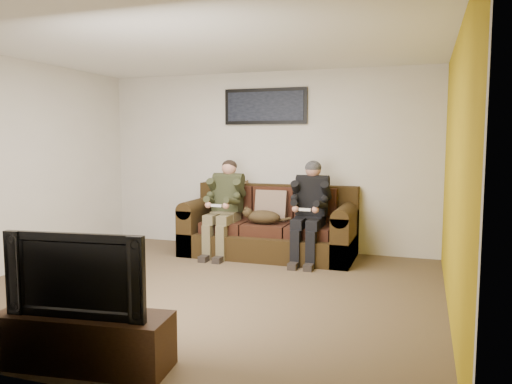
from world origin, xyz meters
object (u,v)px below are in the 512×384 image
(person_left, at_px, (225,201))
(framed_poster, at_px, (265,106))
(television, at_px, (82,272))
(person_right, at_px, (310,205))
(sofa, at_px, (270,229))
(tv_stand, at_px, (85,340))
(cat, at_px, (262,217))

(person_left, relative_size, framed_poster, 1.06)
(person_left, distance_m, television, 3.61)
(person_right, bearing_deg, television, -103.13)
(person_left, height_order, framed_poster, framed_poster)
(sofa, height_order, tv_stand, sofa)
(cat, distance_m, television, 3.54)
(person_right, bearing_deg, person_left, -179.98)
(person_right, xyz_separation_m, cat, (-0.65, -0.06, -0.19))
(framed_poster, relative_size, tv_stand, 1.00)
(television, bearing_deg, tv_stand, 0.00)
(person_right, relative_size, tv_stand, 1.07)
(sofa, height_order, television, television)
(person_right, xyz_separation_m, framed_poster, (-0.81, 0.58, 1.34))
(cat, relative_size, television, 0.64)
(cat, bearing_deg, television, -93.02)
(framed_poster, distance_m, television, 4.40)
(cat, bearing_deg, sofa, 81.11)
(person_right, relative_size, framed_poster, 1.07)
(cat, distance_m, framed_poster, 1.66)
(television, bearing_deg, cat, 80.23)
(cat, xyz_separation_m, tv_stand, (-0.19, -3.53, -0.38))
(cat, relative_size, framed_poster, 0.53)
(cat, xyz_separation_m, framed_poster, (-0.16, 0.64, 1.53))
(person_right, height_order, framed_poster, framed_poster)
(cat, bearing_deg, framed_poster, 104.15)
(framed_poster, xyz_separation_m, tv_stand, (-0.03, -4.17, -1.90))
(tv_stand, bearing_deg, person_left, 89.36)
(person_left, bearing_deg, person_right, 0.02)
(person_left, xyz_separation_m, television, (0.38, -3.59, -0.07))
(sofa, bearing_deg, framed_poster, 117.66)
(cat, xyz_separation_m, television, (-0.19, -3.53, 0.12))
(sofa, distance_m, cat, 0.33)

